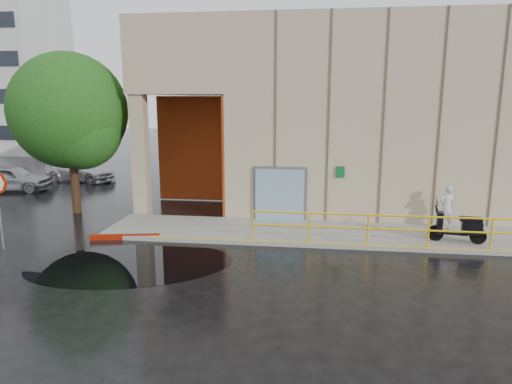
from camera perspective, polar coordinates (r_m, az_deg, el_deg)
ground at (r=12.55m, az=-0.17°, el=-11.09°), size 120.00×120.00×0.00m
sidewalk at (r=16.85m, az=15.60°, el=-5.26°), size 20.00×3.00×0.15m
building at (r=22.75m, az=16.70°, el=9.54°), size 20.00×10.17×8.00m
guardrail at (r=15.45m, az=17.33°, el=-4.57°), size 9.56×0.06×1.03m
person at (r=17.91m, az=22.73°, el=-1.79°), size 0.69×0.57×1.64m
scooter at (r=16.46m, az=24.01°, el=-3.05°), size 1.87×0.87×1.42m
red_curb at (r=16.67m, az=-16.07°, el=-5.42°), size 2.39×0.61×0.18m
puddle at (r=14.26m, az=-15.36°, el=-8.67°), size 6.81×5.20×0.01m
car_a at (r=27.50m, az=-28.22°, el=1.54°), size 4.17×2.05×1.37m
car_c at (r=29.10m, az=-21.10°, el=2.52°), size 4.58×2.60×1.25m
tree_near at (r=20.58m, az=-22.01°, el=8.86°), size 4.79×4.79×6.73m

